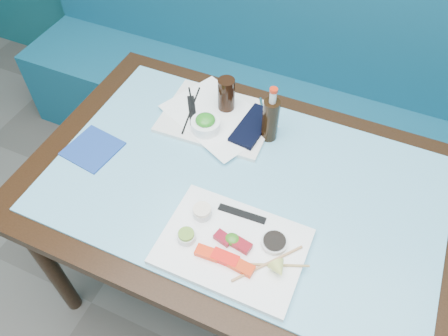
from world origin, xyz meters
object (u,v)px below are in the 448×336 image
at_px(serving_tray, 217,118).
at_px(seaweed_bowl, 206,125).
at_px(booth_bench, 306,107).
at_px(sashimi_plate, 232,247).
at_px(dining_table, 243,200).
at_px(cola_glass, 226,94).
at_px(cola_bottle_body, 270,120).
at_px(blue_napkin, 93,149).

bearing_deg(serving_tray, seaweed_bowl, -100.07).
relative_size(booth_bench, seaweed_bowl, 29.62).
bearing_deg(seaweed_bowl, sashimi_plate, -55.12).
relative_size(dining_table, serving_tray, 3.67).
height_order(dining_table, cola_glass, cola_glass).
relative_size(booth_bench, serving_tray, 7.86).
bearing_deg(sashimi_plate, booth_bench, 92.95).
xyz_separation_m(sashimi_plate, cola_glass, (-0.24, 0.51, 0.07)).
xyz_separation_m(serving_tray, cola_bottle_body, (0.20, -0.01, 0.07)).
bearing_deg(seaweed_bowl, dining_table, -36.33).
relative_size(dining_table, cola_bottle_body, 8.80).
height_order(sashimi_plate, serving_tray, sashimi_plate).
bearing_deg(sashimi_plate, dining_table, 104.13).
relative_size(sashimi_plate, cola_glass, 3.19).
height_order(dining_table, blue_napkin, blue_napkin).
relative_size(sashimi_plate, seaweed_bowl, 3.94).
xyz_separation_m(booth_bench, cola_bottle_body, (-0.00, -0.62, 0.46)).
xyz_separation_m(sashimi_plate, blue_napkin, (-0.58, 0.15, -0.01)).
height_order(booth_bench, cola_bottle_body, booth_bench).
xyz_separation_m(dining_table, serving_tray, (-0.20, 0.23, 0.10)).
bearing_deg(blue_napkin, seaweed_bowl, 35.90).
distance_m(serving_tray, cola_bottle_body, 0.21).
bearing_deg(cola_bottle_body, booth_bench, 89.97).
relative_size(sashimi_plate, serving_tray, 1.05).
xyz_separation_m(booth_bench, serving_tray, (-0.20, -0.61, 0.39)).
bearing_deg(cola_bottle_body, dining_table, -89.91).
xyz_separation_m(cola_bottle_body, blue_napkin, (-0.52, -0.30, -0.08)).
xyz_separation_m(dining_table, seaweed_bowl, (-0.21, 0.15, 0.13)).
height_order(cola_glass, cola_bottle_body, cola_bottle_body).
bearing_deg(seaweed_bowl, cola_glass, 81.25).
relative_size(cola_glass, cola_bottle_body, 0.79).
bearing_deg(cola_glass, dining_table, -56.51).
bearing_deg(blue_napkin, cola_bottle_body, 29.72).
bearing_deg(serving_tray, blue_napkin, -139.45).
distance_m(sashimi_plate, seaweed_bowl, 0.46).
relative_size(booth_bench, dining_table, 2.14).
bearing_deg(booth_bench, seaweed_bowl, -106.71).
bearing_deg(cola_bottle_body, serving_tray, 178.44).
bearing_deg(cola_glass, cola_bottle_body, -17.96).
height_order(dining_table, seaweed_bowl, seaweed_bowl).
distance_m(serving_tray, blue_napkin, 0.44).
bearing_deg(cola_bottle_body, seaweed_bowl, -161.33).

